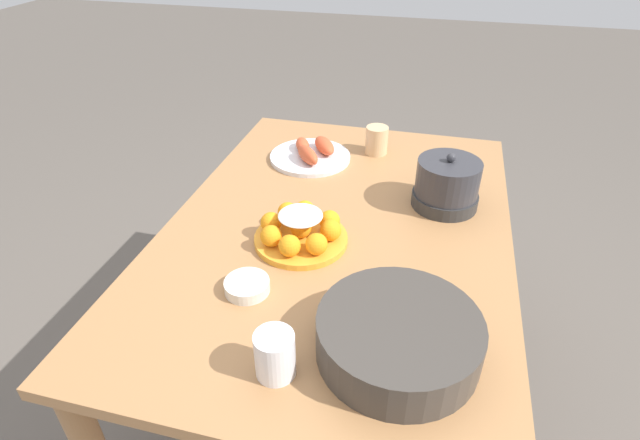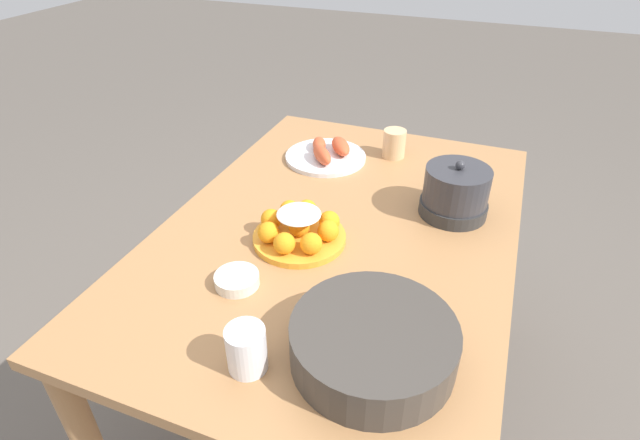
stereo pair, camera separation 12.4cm
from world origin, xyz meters
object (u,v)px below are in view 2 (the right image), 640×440
object	(u,v)px
dining_table	(339,255)
warming_pot	(455,192)
cup_near	(394,144)
cup_far	(247,349)
cake_plate	(299,229)
seafood_platter	(327,154)
serving_bowl	(373,342)
sauce_bowl	(237,279)

from	to	relation	value
dining_table	warming_pot	size ratio (longest dim) A/B	7.11
dining_table	cup_near	bearing A→B (deg)	176.19
dining_table	cup_far	bearing A→B (deg)	-0.77
dining_table	cake_plate	bearing A→B (deg)	-38.37
dining_table	seafood_platter	size ratio (longest dim) A/B	4.93
cup_near	warming_pot	size ratio (longest dim) A/B	0.50
warming_pot	cup_near	bearing A→B (deg)	-140.06
dining_table	cake_plate	size ratio (longest dim) A/B	5.52
cake_plate	serving_bowl	world-z (taller)	cake_plate
cup_near	cake_plate	bearing A→B (deg)	-10.88
serving_bowl	cup_near	size ratio (longest dim) A/B	3.39
cup_near	sauce_bowl	bearing A→B (deg)	-12.63
cake_plate	seafood_platter	world-z (taller)	cake_plate
serving_bowl	cup_far	xyz separation A→B (m)	(0.10, -0.21, 0.00)
serving_bowl	cake_plate	bearing A→B (deg)	-137.32
cup_near	warming_pot	xyz separation A→B (m)	(0.28, 0.23, 0.02)
cup_far	warming_pot	xyz separation A→B (m)	(-0.66, 0.27, 0.02)
dining_table	cake_plate	world-z (taller)	cake_plate
seafood_platter	serving_bowl	bearing A→B (deg)	26.30
seafood_platter	cup_far	world-z (taller)	cup_far
cake_plate	serving_bowl	xyz separation A→B (m)	(0.30, 0.27, 0.01)
cake_plate	seafood_platter	xyz separation A→B (m)	(-0.44, -0.09, -0.01)
cup_near	seafood_platter	bearing A→B (deg)	-63.59
serving_bowl	cup_near	distance (m)	0.85
warming_pot	cup_far	bearing A→B (deg)	-22.24
cup_near	dining_table	bearing A→B (deg)	-3.81
dining_table	seafood_platter	distance (m)	0.40
seafood_platter	cup_near	bearing A→B (deg)	116.41
seafood_platter	cup_near	world-z (taller)	cup_near
serving_bowl	cup_far	world-z (taller)	cup_far
sauce_bowl	cup_near	distance (m)	0.76
cake_plate	warming_pot	xyz separation A→B (m)	(-0.26, 0.34, 0.03)
seafood_platter	warming_pot	distance (m)	0.47
cup_far	sauce_bowl	bearing A→B (deg)	-146.06
sauce_bowl	dining_table	bearing A→B (deg)	155.26
cake_plate	seafood_platter	bearing A→B (deg)	-168.34
sauce_bowl	warming_pot	bearing A→B (deg)	139.32
seafood_platter	cup_far	size ratio (longest dim) A/B	2.82
dining_table	serving_bowl	world-z (taller)	serving_bowl
cake_plate	seafood_platter	size ratio (longest dim) A/B	0.89
dining_table	seafood_platter	world-z (taller)	seafood_platter
cake_plate	cup_far	distance (m)	0.40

